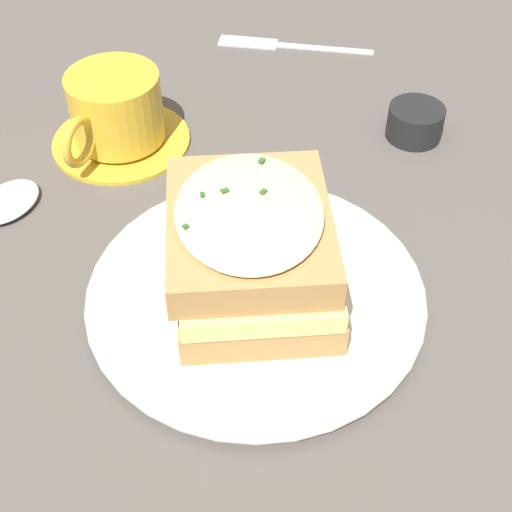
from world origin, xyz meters
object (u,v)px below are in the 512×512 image
at_px(dinner_plate, 256,293).
at_px(condiment_pot, 415,122).
at_px(teacup_with_saucer, 112,116).
at_px(sandwich, 253,249).
at_px(fork, 277,44).
at_px(spoon, 1,209).

distance_m(dinner_plate, condiment_pot, 0.25).
height_order(dinner_plate, teacup_with_saucer, teacup_with_saucer).
xyz_separation_m(sandwich, condiment_pot, (0.09, -0.24, -0.04)).
relative_size(teacup_with_saucer, fork, 0.96).
bearing_deg(dinner_plate, fork, -37.32).
height_order(sandwich, teacup_with_saucer, sandwich).
distance_m(dinner_plate, spoon, 0.23).
xyz_separation_m(sandwich, fork, (0.29, -0.23, -0.05)).
bearing_deg(condiment_pot, fork, 2.82).
height_order(teacup_with_saucer, fork, teacup_with_saucer).
bearing_deg(teacup_with_saucer, sandwich, 56.36).
relative_size(sandwich, fork, 1.28).
bearing_deg(teacup_with_saucer, fork, 162.81).
distance_m(sandwich, spoon, 0.24).
bearing_deg(dinner_plate, spoon, 31.40).
height_order(dinner_plate, sandwich, sandwich).
xyz_separation_m(spoon, condiment_pot, (-0.11, -0.36, 0.01)).
bearing_deg(fork, spoon, 148.79).
bearing_deg(teacup_with_saucer, spoon, -18.86).
xyz_separation_m(teacup_with_saucer, condiment_pot, (-0.14, -0.24, -0.02)).
bearing_deg(spoon, fork, 74.91).
distance_m(sandwich, condiment_pot, 0.26).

